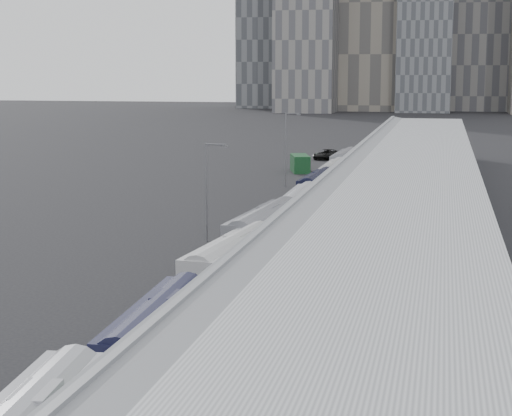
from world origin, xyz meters
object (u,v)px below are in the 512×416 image
(street_lamp_near, at_px, (208,185))
(bus_1, at_px, (157,342))
(bus_4, at_px, (300,210))
(bus_2, at_px, (232,269))
(bus_3, at_px, (265,236))
(bus_7, at_px, (345,165))
(street_lamp_far, at_px, (287,145))
(bus_5, at_px, (317,190))
(shipping_container, at_px, (300,163))
(suv, at_px, (327,154))
(bus_6, at_px, (334,177))

(street_lamp_near, bearing_deg, bus_1, -78.93)
(bus_1, distance_m, bus_4, 42.99)
(bus_2, bearing_deg, bus_3, 96.54)
(bus_7, xyz_separation_m, street_lamp_far, (-6.22, -13.16, 4.00))
(bus_3, distance_m, bus_5, 29.90)
(street_lamp_far, bearing_deg, bus_2, -83.60)
(bus_1, relative_size, bus_4, 1.03)
(street_lamp_far, bearing_deg, bus_4, -76.96)
(bus_7, bearing_deg, street_lamp_near, -95.43)
(street_lamp_near, bearing_deg, bus_2, -69.51)
(bus_7, distance_m, shipping_container, 8.20)
(bus_3, height_order, bus_7, bus_3)
(bus_3, bearing_deg, bus_7, 94.71)
(bus_1, height_order, suv, bus_1)
(bus_1, distance_m, bus_7, 84.06)
(bus_4, relative_size, shipping_container, 2.03)
(bus_1, relative_size, suv, 2.04)
(bus_7, bearing_deg, bus_5, -88.86)
(bus_6, distance_m, shipping_container, 18.88)
(bus_4, distance_m, bus_7, 41.07)
(bus_7, xyz_separation_m, street_lamp_near, (-6.39, -51.01, 3.51))
(suv, bearing_deg, bus_3, -65.84)
(suv, bearing_deg, bus_7, -55.89)
(bus_4, xyz_separation_m, bus_5, (-0.51, 14.90, -0.03))
(shipping_container, bearing_deg, bus_4, -96.76)
(street_lamp_near, height_order, street_lamp_far, street_lamp_far)
(bus_4, distance_m, street_lamp_far, 28.94)
(bus_1, relative_size, bus_7, 0.99)
(bus_3, distance_m, suv, 79.83)
(bus_3, bearing_deg, bus_2, -84.19)
(bus_6, xyz_separation_m, bus_7, (-0.09, 13.59, 0.11))
(bus_2, xyz_separation_m, street_lamp_near, (-6.32, 16.91, 3.46))
(bus_2, bearing_deg, street_lamp_near, 116.18)
(bus_7, height_order, street_lamp_near, street_lamp_near)
(bus_4, bearing_deg, bus_5, 91.50)
(bus_4, bearing_deg, bus_6, 89.87)
(bus_6, relative_size, suv, 1.93)
(bus_1, height_order, shipping_container, bus_1)
(bus_6, relative_size, street_lamp_far, 1.23)
(bus_5, xyz_separation_m, bus_6, (0.36, 12.58, -0.00))
(bus_7, bearing_deg, bus_6, -87.89)
(bus_6, distance_m, bus_7, 13.59)
(bus_3, relative_size, bus_7, 1.08)
(bus_1, xyz_separation_m, shipping_container, (-7.32, 87.87, -0.27))
(shipping_container, bearing_deg, bus_6, -83.34)
(shipping_container, distance_m, suv, 19.80)
(bus_2, xyz_separation_m, bus_5, (-0.19, 41.75, -0.15))
(bus_7, relative_size, street_lamp_near, 1.46)
(bus_4, relative_size, bus_7, 0.95)
(bus_3, xyz_separation_m, bus_5, (-0.01, 29.89, -0.22))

